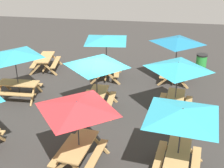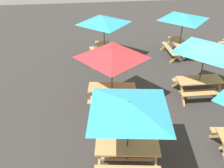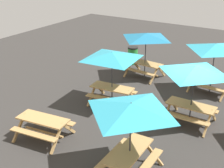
# 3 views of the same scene
# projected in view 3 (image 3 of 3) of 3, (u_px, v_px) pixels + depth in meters

# --- Properties ---
(ground_plane) EXTENTS (31.40, 31.40, 0.00)m
(ground_plane) POSITION_uv_depth(u_px,v_px,m) (185.00, 120.00, 12.02)
(ground_plane) COLOR #33302D
(ground_plane) RESTS_ON ground
(picnic_table_1) EXTENTS (1.96, 1.72, 0.81)m
(picnic_table_1) POSITION_uv_depth(u_px,v_px,m) (43.00, 124.00, 10.72)
(picnic_table_1) COLOR tan
(picnic_table_1) RESTS_ON ground
(picnic_table_2) EXTENTS (2.82, 2.82, 2.34)m
(picnic_table_2) POSITION_uv_depth(u_px,v_px,m) (112.00, 59.00, 12.58)
(picnic_table_2) COLOR tan
(picnic_table_2) RESTS_ON ground
(picnic_table_4) EXTENTS (2.22, 2.22, 2.34)m
(picnic_table_4) POSITION_uv_depth(u_px,v_px,m) (215.00, 51.00, 13.66)
(picnic_table_4) COLOR tan
(picnic_table_4) RESTS_ON ground
(picnic_table_6) EXTENTS (2.20, 2.20, 2.34)m
(picnic_table_6) POSITION_uv_depth(u_px,v_px,m) (146.00, 39.00, 15.39)
(picnic_table_6) COLOR tan
(picnic_table_6) RESTS_ON ground
(picnic_table_7) EXTENTS (2.02, 2.02, 2.34)m
(picnic_table_7) POSITION_uv_depth(u_px,v_px,m) (194.00, 74.00, 11.09)
(picnic_table_7) COLOR tan
(picnic_table_7) RESTS_ON ground
(picnic_table_8) EXTENTS (2.05, 2.05, 2.34)m
(picnic_table_8) POSITION_uv_depth(u_px,v_px,m) (131.00, 113.00, 8.46)
(picnic_table_8) COLOR tan
(picnic_table_8) RESTS_ON ground
(trash_bin_green) EXTENTS (0.59, 0.59, 0.98)m
(trash_bin_green) POSITION_uv_depth(u_px,v_px,m) (133.00, 55.00, 17.84)
(trash_bin_green) COLOR green
(trash_bin_green) RESTS_ON ground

